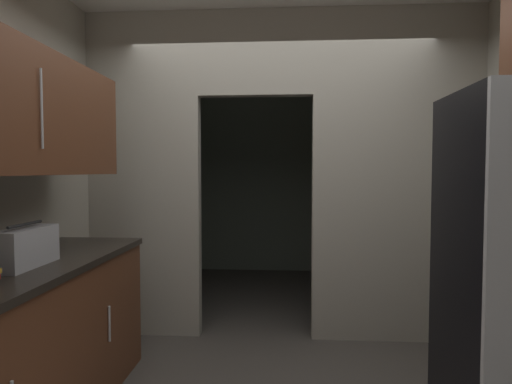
# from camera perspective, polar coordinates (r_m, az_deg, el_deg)

# --- Properties ---
(kitchen_partition) EXTENTS (3.32, 0.12, 2.77)m
(kitchen_partition) POSITION_cam_1_polar(r_m,az_deg,el_deg) (3.70, 4.11, 3.63)
(kitchen_partition) COLOR #ADA899
(kitchen_partition) RESTS_ON ground
(adjoining_room_shell) EXTENTS (3.32, 2.59, 2.77)m
(adjoining_room_shell) POSITION_cam_1_polar(r_m,az_deg,el_deg) (5.47, 3.43, 2.32)
(adjoining_room_shell) COLOR gray
(adjoining_room_shell) RESTS_ON ground
(lower_cabinet_run) EXTENTS (0.63, 2.16, 0.93)m
(lower_cabinet_run) POSITION_cam_1_polar(r_m,az_deg,el_deg) (2.68, -29.26, -18.64)
(lower_cabinet_run) COLOR brown
(lower_cabinet_run) RESTS_ON ground
(upper_cabinet_counterside) EXTENTS (0.36, 1.95, 0.66)m
(upper_cabinet_counterside) POSITION_cam_1_polar(r_m,az_deg,el_deg) (2.52, -29.95, 9.43)
(upper_cabinet_counterside) COLOR brown
(boombox) EXTENTS (0.16, 0.41, 0.23)m
(boombox) POSITION_cam_1_polar(r_m,az_deg,el_deg) (2.59, -28.06, -6.43)
(boombox) COLOR #B2B2B7
(boombox) RESTS_ON lower_cabinet_run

